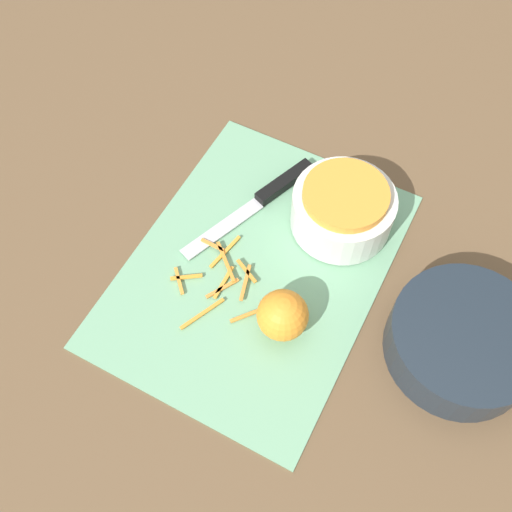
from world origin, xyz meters
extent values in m
plane|color=brown|center=(0.00, 0.00, 0.00)|extent=(4.00, 4.00, 0.00)
cube|color=#75AD84|center=(0.00, 0.00, 0.00)|extent=(0.46, 0.35, 0.01)
cylinder|color=silver|center=(-0.13, 0.08, 0.04)|extent=(0.15, 0.15, 0.06)
cylinder|color=orange|center=(-0.13, 0.08, 0.07)|extent=(0.12, 0.12, 0.02)
cylinder|color=#1E2833|center=(-0.01, 0.30, 0.03)|extent=(0.20, 0.20, 0.06)
cube|color=black|center=(-0.15, -0.03, 0.01)|extent=(0.11, 0.06, 0.02)
cube|color=silver|center=(-0.03, -0.08, 0.01)|extent=(0.14, 0.07, 0.00)
sphere|color=orange|center=(0.07, 0.08, 0.04)|extent=(0.07, 0.07, 0.07)
cube|color=orange|center=(0.08, 0.02, 0.01)|extent=(0.03, 0.03, 0.00)
cube|color=orange|center=(0.00, -0.07, 0.01)|extent=(0.01, 0.04, 0.00)
cube|color=orange|center=(0.02, -0.01, 0.01)|extent=(0.02, 0.04, 0.00)
cube|color=orange|center=(0.05, -0.03, 0.01)|extent=(0.05, 0.03, 0.00)
cube|color=#F79D32|center=(0.00, -0.05, 0.01)|extent=(0.07, 0.02, 0.00)
cube|color=orange|center=(0.10, -0.03, 0.01)|extent=(0.07, 0.04, 0.00)
cube|color=orange|center=(0.03, 0.00, 0.01)|extent=(0.06, 0.02, 0.00)
cube|color=orange|center=(0.06, -0.08, 0.01)|extent=(0.03, 0.04, 0.00)
cube|color=orange|center=(0.07, -0.09, 0.01)|extent=(0.04, 0.03, 0.00)
cube|color=orange|center=(0.02, -0.04, 0.01)|extent=(0.05, 0.06, 0.00)
cube|color=gold|center=(0.05, -0.03, 0.01)|extent=(0.06, 0.01, 0.00)
camera|label=1|loc=(0.38, 0.20, 0.77)|focal=42.00mm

